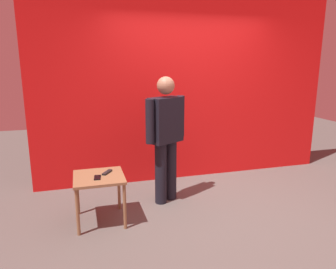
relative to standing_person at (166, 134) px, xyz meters
name	(u,v)px	position (x,y,z in m)	size (l,w,h in m)	color
ground_plane	(228,217)	(0.59, -0.65, -0.91)	(12.00, 12.00, 0.00)	#59544F
back_wall_red	(188,84)	(0.59, 0.82, 0.56)	(4.65, 0.12, 2.94)	red
standing_person	(166,134)	(0.00, 0.00, 0.00)	(0.61, 0.40, 1.63)	black
side_table	(99,182)	(-0.87, -0.33, -0.44)	(0.55, 0.55, 0.55)	olive
cell_phone	(97,177)	(-0.89, -0.39, -0.35)	(0.07, 0.14, 0.01)	black
tv_remote	(107,172)	(-0.77, -0.27, -0.35)	(0.04, 0.17, 0.02)	black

